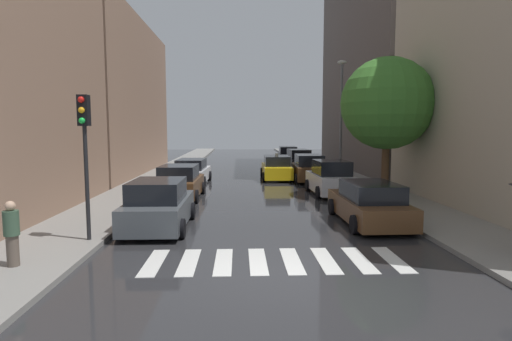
{
  "coord_description": "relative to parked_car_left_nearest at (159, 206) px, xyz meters",
  "views": [
    {
      "loc": [
        -0.94,
        -9.18,
        3.47
      ],
      "look_at": [
        0.11,
        15.64,
        0.93
      ],
      "focal_mm": 28.76,
      "sensor_mm": 36.0,
      "label": 1
    }
  ],
  "objects": [
    {
      "name": "taxi_midroad",
      "position": [
        5.38,
        13.86,
        -0.04
      ],
      "size": [
        2.12,
        4.72,
        1.81
      ],
      "rotation": [
        0.0,
        0.0,
        1.56
      ],
      "color": "yellow",
      "rests_on": "ground"
    },
    {
      "name": "parked_car_right_fourth",
      "position": [
        7.64,
        19.02,
        0.04
      ],
      "size": [
        2.14,
        4.65,
        1.81
      ],
      "rotation": [
        0.0,
        0.0,
        1.61
      ],
      "color": "black",
      "rests_on": "ground"
    },
    {
      "name": "ground_plane",
      "position": [
        3.73,
        19.04,
        -0.82
      ],
      "size": [
        28.0,
        72.0,
        0.04
      ],
      "primitive_type": "cube",
      "color": "#2A2A2D"
    },
    {
      "name": "lamp_post_right",
      "position": [
        9.28,
        11.76,
        3.68
      ],
      "size": [
        0.6,
        0.28,
        7.58
      ],
      "color": "#595B60",
      "rests_on": "sidewalk_right"
    },
    {
      "name": "sidewalk_left",
      "position": [
        -2.77,
        19.04,
        -0.73
      ],
      "size": [
        3.0,
        72.0,
        0.15
      ],
      "primitive_type": "cube",
      "color": "gray",
      "rests_on": "ground"
    },
    {
      "name": "traffic_light_left_corner",
      "position": [
        -1.72,
        -1.91,
        2.48
      ],
      "size": [
        0.3,
        0.42,
        4.3
      ],
      "color": "black",
      "rests_on": "sidewalk_left"
    },
    {
      "name": "parked_car_left_second",
      "position": [
        -0.16,
        6.2,
        -0.02
      ],
      "size": [
        2.25,
        4.3,
        1.68
      ],
      "rotation": [
        0.0,
        0.0,
        1.54
      ],
      "color": "brown",
      "rests_on": "ground"
    },
    {
      "name": "building_left_mid",
      "position": [
        -7.27,
        17.66,
        4.94
      ],
      "size": [
        6.0,
        18.08,
        11.48
      ],
      "primitive_type": "cube",
      "color": "#8C6B56",
      "rests_on": "ground"
    },
    {
      "name": "crosswalk_stripes",
      "position": [
        3.73,
        -3.69,
        -0.8
      ],
      "size": [
        6.75,
        2.2,
        0.01
      ],
      "color": "silver",
      "rests_on": "ground"
    },
    {
      "name": "parked_car_right_nearest",
      "position": [
        7.56,
        0.47,
        -0.07
      ],
      "size": [
        2.19,
        4.77,
        1.54
      ],
      "rotation": [
        0.0,
        0.0,
        1.58
      ],
      "color": "brown",
      "rests_on": "ground"
    },
    {
      "name": "parked_car_right_fifth",
      "position": [
        7.43,
        24.55,
        0.03
      ],
      "size": [
        2.14,
        4.8,
        1.8
      ],
      "rotation": [
        0.0,
        0.0,
        1.52
      ],
      "color": "black",
      "rests_on": "ground"
    },
    {
      "name": "parked_car_right_second",
      "position": [
        7.62,
        7.1,
        0.04
      ],
      "size": [
        2.18,
        4.13,
        1.82
      ],
      "rotation": [
        0.0,
        0.0,
        1.6
      ],
      "color": "silver",
      "rests_on": "ground"
    },
    {
      "name": "street_tree_right",
      "position": [
        10.08,
        5.89,
        3.89
      ],
      "size": [
        4.52,
        4.52,
        6.81
      ],
      "color": "#513823",
      "rests_on": "sidewalk_right"
    },
    {
      "name": "parked_car_left_third",
      "position": [
        -0.18,
        11.71,
        -0.06
      ],
      "size": [
        2.23,
        4.62,
        1.58
      ],
      "rotation": [
        0.0,
        0.0,
        1.52
      ],
      "color": "silver",
      "rests_on": "ground"
    },
    {
      "name": "pedestrian_foreground",
      "position": [
        -2.69,
        -4.24,
        0.18
      ],
      "size": [
        0.36,
        0.36,
        1.6
      ],
      "rotation": [
        0.0,
        0.0,
        5.81
      ],
      "color": "brown",
      "rests_on": "sidewalk_left"
    },
    {
      "name": "building_right_mid",
      "position": [
        14.73,
        19.96,
        9.23
      ],
      "size": [
        6.0,
        19.42,
        20.06
      ],
      "primitive_type": "cube",
      "color": "#564C47",
      "rests_on": "ground"
    },
    {
      "name": "parked_car_right_third",
      "position": [
        7.43,
        12.78,
        0.02
      ],
      "size": [
        2.22,
        4.6,
        1.77
      ],
      "rotation": [
        0.0,
        0.0,
        1.54
      ],
      "color": "brown",
      "rests_on": "ground"
    },
    {
      "name": "parked_car_left_nearest",
      "position": [
        0.0,
        0.0,
        0.0
      ],
      "size": [
        2.16,
        4.27,
        1.72
      ],
      "rotation": [
        0.0,
        0.0,
        1.57
      ],
      "color": "#474C51",
      "rests_on": "ground"
    },
    {
      "name": "sidewalk_right",
      "position": [
        10.23,
        19.04,
        -0.73
      ],
      "size": [
        3.0,
        72.0,
        0.15
      ],
      "primitive_type": "cube",
      "color": "gray",
      "rests_on": "ground"
    }
  ]
}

